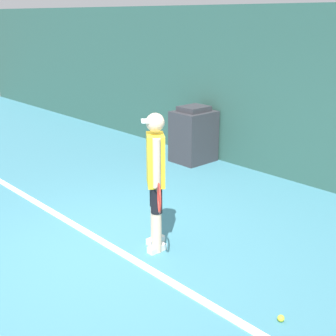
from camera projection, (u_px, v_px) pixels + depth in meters
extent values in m
plane|color=teal|center=(113.00, 248.00, 5.85)|extent=(24.00, 24.00, 0.00)
cube|color=#2D564C|center=(295.00, 96.00, 7.85)|extent=(24.00, 0.10, 2.96)
cube|color=white|center=(113.00, 248.00, 5.85)|extent=(21.60, 0.10, 0.01)
cylinder|color=beige|center=(155.00, 224.00, 5.90)|extent=(0.12, 0.12, 0.52)
cylinder|color=black|center=(155.00, 194.00, 5.76)|extent=(0.14, 0.14, 0.32)
cube|color=white|center=(156.00, 240.00, 5.96)|extent=(0.10, 0.24, 0.08)
cylinder|color=beige|center=(157.00, 232.00, 5.69)|extent=(0.12, 0.12, 0.52)
cylinder|color=black|center=(157.00, 200.00, 5.56)|extent=(0.14, 0.14, 0.32)
cube|color=white|center=(157.00, 248.00, 5.76)|extent=(0.10, 0.24, 0.08)
cube|color=yellow|center=(156.00, 160.00, 5.51)|extent=(0.39, 0.36, 0.62)
sphere|color=beige|center=(155.00, 123.00, 5.37)|extent=(0.22, 0.22, 0.22)
cube|color=white|center=(146.00, 121.00, 5.36)|extent=(0.22, 0.20, 0.02)
cylinder|color=beige|center=(154.00, 154.00, 5.70)|extent=(0.09, 0.09, 0.58)
cylinder|color=beige|center=(157.00, 163.00, 5.32)|extent=(0.09, 0.09, 0.58)
cylinder|color=black|center=(158.00, 190.00, 5.33)|extent=(0.16, 0.13, 0.03)
torus|color=red|center=(159.00, 198.00, 5.09)|extent=(0.28, 0.22, 0.33)
sphere|color=#D1E533|center=(281.00, 318.00, 4.44)|extent=(0.07, 0.07, 0.07)
cube|color=#333338|center=(193.00, 136.00, 9.18)|extent=(0.65, 0.76, 1.00)
cube|color=#333338|center=(194.00, 109.00, 9.01)|extent=(0.46, 0.54, 0.10)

